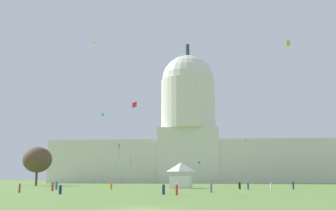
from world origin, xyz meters
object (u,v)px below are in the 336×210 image
at_px(person_teal_back_right, 56,186).
at_px(kite_magenta_low, 119,147).
at_px(kite_lime_low, 196,154).
at_px(kite_red_low, 134,105).
at_px(kite_cyan_mid, 103,115).
at_px(person_denim_front_left, 248,186).
at_px(person_red_aisle_center, 20,188).
at_px(person_navy_mid_center, 293,185).
at_px(kite_white_low, 116,160).
at_px(person_navy_lawn_far_left, 164,189).
at_px(kite_violet_low, 246,141).
at_px(capitol_building, 188,137).
at_px(person_navy_back_center, 60,190).
at_px(tree_west_far, 37,160).
at_px(kite_yellow_mid, 94,44).
at_px(person_orange_edge_west, 111,186).
at_px(person_black_near_tent, 240,186).
at_px(person_red_front_right, 53,187).
at_px(kite_blue_low, 199,163).
at_px(kite_gold_high, 288,43).
at_px(kite_orange_high, 254,41).
at_px(person_white_back_left, 271,187).
at_px(kite_black_low, 131,158).
at_px(person_grey_deep_crowd, 211,188).
at_px(person_red_front_center, 177,190).
at_px(event_tent, 181,175).

bearing_deg(person_teal_back_right, kite_magenta_low, 176.58).
distance_m(kite_magenta_low, kite_lime_low, 51.98).
distance_m(kite_red_low, kite_cyan_mid, 51.79).
xyz_separation_m(person_denim_front_left, person_red_aisle_center, (-39.22, -21.73, -0.00)).
bearing_deg(person_teal_back_right, person_navy_mid_center, 136.68).
bearing_deg(person_navy_mid_center, kite_red_low, -54.43).
bearing_deg(kite_white_low, kite_red_low, 80.28).
relative_size(person_navy_lawn_far_left, person_red_aisle_center, 1.03).
relative_size(kite_violet_low, kite_cyan_mid, 5.02).
bearing_deg(capitol_building, person_navy_back_center, -96.56).
height_order(tree_west_far, kite_yellow_mid, kite_yellow_mid).
bearing_deg(person_navy_back_center, person_navy_mid_center, 159.56).
distance_m(person_orange_edge_west, person_black_near_tent, 27.47).
height_order(person_red_front_right, kite_blue_low, kite_blue_low).
bearing_deg(person_navy_mid_center, kite_gold_high, 154.98).
xyz_separation_m(person_navy_back_center, kite_orange_high, (43.50, 100.66, 57.26)).
bearing_deg(person_teal_back_right, kite_violet_low, -170.49).
bearing_deg(person_orange_edge_west, kite_magenta_low, 113.87).
relative_size(kite_gold_high, kite_cyan_mid, 1.50).
height_order(person_white_back_left, kite_black_low, kite_black_low).
relative_size(person_grey_deep_crowd, person_denim_front_left, 1.10).
distance_m(person_navy_lawn_far_left, person_teal_back_right, 33.33).
bearing_deg(tree_west_far, kite_violet_low, 31.01).
height_order(person_denim_front_left, person_navy_mid_center, person_navy_mid_center).
bearing_deg(kite_yellow_mid, kite_black_low, 79.28).
distance_m(kite_black_low, kite_magenta_low, 63.91).
xyz_separation_m(person_orange_edge_west, person_red_aisle_center, (-10.40, -21.01, -0.01)).
relative_size(person_red_front_center, kite_yellow_mid, 0.46).
distance_m(person_denim_front_left, kite_blue_low, 82.00).
xyz_separation_m(person_navy_back_center, kite_blue_low, (20.04, 107.85, 7.72)).
bearing_deg(person_grey_deep_crowd, person_red_aisle_center, 33.48).
height_order(tree_west_far, person_navy_back_center, tree_west_far).
bearing_deg(capitol_building, person_white_back_left, -80.23).
xyz_separation_m(person_red_front_right, kite_gold_high, (50.34, 28.08, 36.04)).
relative_size(capitol_building, person_navy_back_center, 85.89).
distance_m(kite_blue_low, kite_violet_low, 21.22).
xyz_separation_m(event_tent, kite_red_low, (-4.91, -37.48, 10.02)).
xyz_separation_m(capitol_building, kite_black_low, (-21.77, -32.18, -11.53)).
bearing_deg(kite_black_low, person_white_back_left, 64.86).
distance_m(person_navy_lawn_far_left, person_white_back_left, 26.28).
bearing_deg(capitol_building, kite_black_low, -124.08).
distance_m(capitol_building, person_red_front_center, 133.53).
distance_m(person_red_front_center, kite_black_low, 103.06).
height_order(person_denim_front_left, kite_violet_low, kite_violet_low).
bearing_deg(person_black_near_tent, kite_gold_high, -158.61).
bearing_deg(kite_lime_low, capitol_building, 38.82).
xyz_separation_m(tree_west_far, person_red_front_center, (47.16, -63.93, -7.15)).
bearing_deg(person_denim_front_left, person_navy_lawn_far_left, -28.94).
distance_m(person_grey_deep_crowd, kite_magenta_low, 34.17).
height_order(person_orange_edge_west, person_red_aisle_center, person_orange_edge_west).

